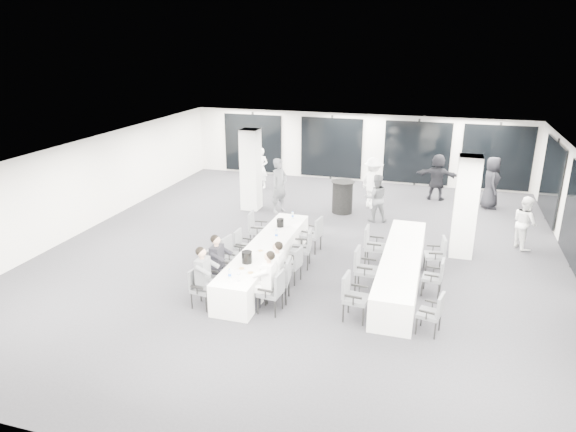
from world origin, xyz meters
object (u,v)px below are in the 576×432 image
Objects in this scene: chair_main_right_mid at (294,263)px; standing_guest_b at (376,195)px; banquet_table_side at (401,269)px; chair_side_right_near at (433,311)px; cocktail_table at (342,197)px; chair_main_left_fourth at (242,244)px; ice_bucket_far at (280,223)px; chair_main_left_near at (200,285)px; chair_main_right_second at (282,277)px; chair_main_right_fourth at (304,246)px; banquet_table_main at (266,259)px; standing_guest_g at (261,165)px; chair_main_left_second at (213,269)px; chair_main_left_mid at (232,253)px; chair_main_right_far at (314,232)px; ice_bucket_near at (247,257)px; standing_guest_c at (373,180)px; standing_guest_e at (492,179)px; chair_side_left_far at (372,243)px; chair_side_right_mid at (436,275)px; standing_guest_a at (279,182)px; chair_side_left_mid at (363,266)px; chair_side_left_near at (352,294)px; chair_side_right_far at (438,253)px; standing_guest_f at (437,174)px; chair_main_right_near at (274,289)px; standing_guest_h at (525,219)px; chair_main_left_far at (256,227)px.

standing_guest_b reaches higher than chair_main_right_mid.
banquet_table_side is 2.31m from chair_side_right_near.
cocktail_table is 7.77m from chair_side_right_near.
banquet_table_side is 5.68× the size of chair_main_left_fourth.
chair_main_left_near is at bearing -102.54° from ice_bucket_far.
chair_main_right_fourth is at bearing -7.92° from chair_main_right_second.
standing_guest_g is (-2.80, 7.46, 0.53)m from banquet_table_main.
banquet_table_side is 2.80× the size of standing_guest_b.
chair_main_left_near is 0.89× the size of chair_main_left_second.
chair_main_right_second is at bearing 121.73° from chair_main_left_near.
chair_main_right_far is at bearing 147.94° from chair_main_left_mid.
chair_side_right_near reaches higher than banquet_table_main.
standing_guest_g is at bearing 107.63° from ice_bucket_near.
standing_guest_c is 4.14m from standing_guest_e.
standing_guest_g reaches higher than chair_main_left_fourth.
cocktail_table is at bearing 168.54° from chair_main_left_second.
standing_guest_e is at bearing 2.18° from chair_side_right_near.
standing_guest_b is (2.97, 6.08, 0.32)m from chair_main_left_second.
ice_bucket_far is (2.74, -6.08, -0.04)m from standing_guest_g.
ice_bucket_far is at bearing 163.69° from banquet_table_side.
chair_main_left_near is 1.84m from chair_main_right_second.
chair_main_left_fourth is 1.81m from ice_bucket_near.
chair_side_left_far is 1.17× the size of chair_side_right_mid.
chair_main_left_mid is at bearing -150.99° from standing_guest_a.
chair_side_right_mid is (1.67, 0.20, -0.08)m from chair_side_left_mid.
chair_side_left_near is at bearing -49.80° from ice_bucket_far.
chair_side_right_near is 9.26m from standing_guest_e.
cocktail_table is 5.18m from chair_side_right_far.
chair_main_right_mid is at bearing -171.91° from chair_main_right_far.
cocktail_table reaches higher than chair_main_right_fourth.
chair_main_right_far is 3.72m from chair_side_left_near.
standing_guest_f is at bearing 65.73° from ice_bucket_near.
chair_main_right_near is at bearing 54.39° from chair_main_left_mid.
standing_guest_b reaches higher than banquet_table_side.
chair_main_right_fourth is at bearing -41.05° from ice_bucket_far.
standing_guest_b reaches higher than chair_main_right_fourth.
standing_guest_a is 1.23× the size of standing_guest_h.
chair_side_right_far is 4.04m from standing_guest_b.
ice_bucket_near is (0.76, -1.60, 0.39)m from chair_main_left_fourth.
chair_main_left_second reaches higher than chair_main_right_near.
chair_side_right_near is at bearing 81.94° from chair_main_left_mid.
chair_side_left_far is 8.14m from standing_guest_g.
chair_main_left_far is 0.99× the size of chair_side_left_mid.
standing_guest_f is at bearing 171.41° from chair_side_left_mid.
standing_guest_e reaches higher than chair_main_right_second.
chair_side_left_near is 0.57× the size of standing_guest_b.
chair_main_left_mid is (-4.18, -0.64, 0.17)m from banquet_table_side.
standing_guest_a reaches higher than chair_main_left_second.
ice_bucket_far is (-4.23, 3.15, 0.35)m from chair_side_right_near.
standing_guest_c is 2.70m from standing_guest_f.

